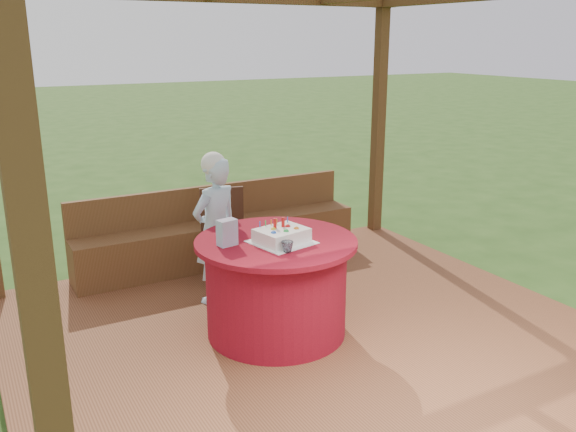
# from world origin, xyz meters

# --- Properties ---
(ground) EXTENTS (60.00, 60.00, 0.00)m
(ground) POSITION_xyz_m (0.00, 0.00, 0.00)
(ground) COLOR #2C4E1A
(ground) RESTS_ON ground
(deck) EXTENTS (4.50, 4.00, 0.12)m
(deck) POSITION_xyz_m (0.00, 0.00, 0.06)
(deck) COLOR brown
(deck) RESTS_ON ground
(pergola) EXTENTS (4.50, 4.00, 2.72)m
(pergola) POSITION_xyz_m (0.00, 0.00, 2.41)
(pergola) COLOR brown
(pergola) RESTS_ON deck
(bench) EXTENTS (3.00, 0.42, 0.80)m
(bench) POSITION_xyz_m (0.00, 1.72, 0.38)
(bench) COLOR brown
(bench) RESTS_ON deck
(table) EXTENTS (1.25, 1.25, 0.78)m
(table) POSITION_xyz_m (-0.23, 0.03, 0.52)
(table) COLOR maroon
(table) RESTS_ON deck
(chair) EXTENTS (0.53, 0.53, 0.87)m
(chair) POSITION_xyz_m (-0.11, 1.34, 0.60)
(chair) COLOR #3E2113
(chair) RESTS_ON deck
(elderly_woman) EXTENTS (0.55, 0.45, 1.35)m
(elderly_woman) POSITION_xyz_m (-0.40, 0.83, 0.80)
(elderly_woman) COLOR #95C2DE
(elderly_woman) RESTS_ON deck
(birthday_cake) EXTENTS (0.49, 0.49, 0.18)m
(birthday_cake) POSITION_xyz_m (-0.23, -0.06, 0.96)
(birthday_cake) COLOR white
(birthday_cake) RESTS_ON table
(gift_bag) EXTENTS (0.15, 0.11, 0.20)m
(gift_bag) POSITION_xyz_m (-0.61, 0.09, 1.00)
(gift_bag) COLOR #CB83AC
(gift_bag) RESTS_ON table
(drinking_glass) EXTENTS (0.10, 0.10, 0.08)m
(drinking_glass) POSITION_xyz_m (-0.30, -0.27, 0.94)
(drinking_glass) COLOR silver
(drinking_glass) RESTS_ON table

